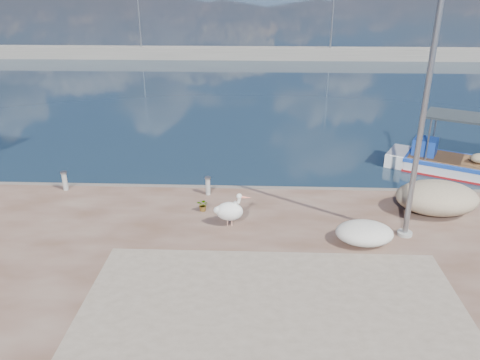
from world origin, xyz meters
name	(u,v)px	position (x,y,z in m)	size (l,w,h in m)	color
ground	(234,276)	(0.00, 0.00, 0.00)	(1400.00, 1400.00, 0.00)	#162635
quay_patch	(274,339)	(1.00, -3.00, 0.50)	(9.00, 7.00, 0.01)	gray
breakwater	(254,53)	(0.00, 40.00, 0.60)	(120.00, 2.20, 7.50)	gray
boat_right	(458,168)	(9.14, 8.03, 0.23)	(6.27, 4.57, 2.91)	white
pelican	(230,211)	(-0.23, 2.02, 1.02)	(1.13, 0.55, 1.10)	tan
lamp_post	(421,129)	(5.06, 1.68, 3.80)	(0.44, 0.96, 7.00)	gray
bollard_near	(208,185)	(-1.17, 4.32, 0.86)	(0.22, 0.22, 0.67)	gray
bollard_far	(65,180)	(-6.42, 4.50, 0.89)	(0.24, 0.24, 0.72)	gray
potted_plant	(203,205)	(-1.19, 3.00, 0.72)	(0.39, 0.34, 0.43)	#33722D
net_pile_d	(364,233)	(3.72, 1.15, 0.81)	(1.67, 1.25, 0.63)	silver
net_pile_c	(437,198)	(6.48, 3.24, 1.02)	(2.65, 1.89, 1.04)	#BFAB8E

